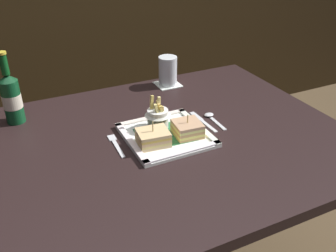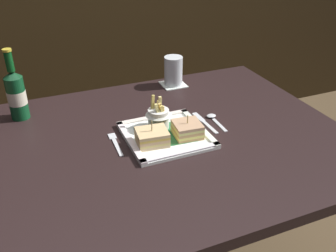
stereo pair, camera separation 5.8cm
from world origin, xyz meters
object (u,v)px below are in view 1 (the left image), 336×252
object	(u,v)px
water_glass	(168,73)
knife	(202,121)
sandwich_half_right	(187,129)
dining_table	(170,163)
sandwich_half_left	(153,137)
spoon	(211,117)
square_plate	(166,135)
beer_bottle	(11,97)
fork	(116,144)
fries_cup	(158,115)

from	to	relation	value
water_glass	knife	distance (m)	0.35
sandwich_half_right	water_glass	xyz separation A→B (m)	(0.13, 0.42, 0.02)
dining_table	sandwich_half_left	xyz separation A→B (m)	(-0.08, -0.03, 0.14)
spoon	square_plate	bearing A→B (deg)	-167.34
square_plate	dining_table	bearing A→B (deg)	-9.02
sandwich_half_left	spoon	distance (m)	0.28
sandwich_half_left	spoon	world-z (taller)	sandwich_half_left
dining_table	spoon	size ratio (longest dim) A/B	9.14
sandwich_half_right	spoon	world-z (taller)	sandwich_half_right
sandwich_half_left	beer_bottle	xyz separation A→B (m)	(-0.37, 0.36, 0.06)
beer_bottle	knife	distance (m)	0.67
fork	knife	distance (m)	0.33
square_plate	beer_bottle	bearing A→B (deg)	142.94
knife	fries_cup	bearing A→B (deg)	177.05
square_plate	knife	size ratio (longest dim) A/B	1.60
sandwich_half_left	fork	xyz separation A→B (m)	(-0.10, 0.06, -0.03)
sandwich_half_left	spoon	size ratio (longest dim) A/B	0.83
dining_table	sandwich_half_right	bearing A→B (deg)	-35.29
square_plate	spoon	world-z (taller)	square_plate
sandwich_half_left	sandwich_half_right	size ratio (longest dim) A/B	1.13
square_plate	water_glass	xyz separation A→B (m)	(0.19, 0.39, 0.05)
sandwich_half_left	fork	size ratio (longest dim) A/B	0.73
sandwich_half_right	fries_cup	bearing A→B (deg)	128.53
fries_cup	beer_bottle	bearing A→B (deg)	146.95
fries_cup	spoon	size ratio (longest dim) A/B	0.89
water_glass	spoon	world-z (taller)	water_glass
sandwich_half_left	knife	bearing A→B (deg)	18.68
sandwich_half_left	beer_bottle	bearing A→B (deg)	135.76
fries_cup	water_glass	size ratio (longest dim) A/B	0.94
spoon	sandwich_half_left	bearing A→B (deg)	-163.00
sandwich_half_left	knife	world-z (taller)	sandwich_half_left
square_plate	fries_cup	xyz separation A→B (m)	(-0.01, 0.05, 0.05)
sandwich_half_left	fork	bearing A→B (deg)	149.90
beer_bottle	knife	xyz separation A→B (m)	(0.60, -0.29, -0.09)
dining_table	water_glass	distance (m)	0.46
sandwich_half_right	spoon	distance (m)	0.17
spoon	water_glass	bearing A→B (deg)	91.66
sandwich_half_left	spoon	bearing A→B (deg)	17.00
dining_table	square_plate	distance (m)	0.12
dining_table	spoon	distance (m)	0.23
sandwich_half_left	water_glass	bearing A→B (deg)	58.87
sandwich_half_right	fork	bearing A→B (deg)	165.04
dining_table	sandwich_half_left	world-z (taller)	sandwich_half_left
beer_bottle	water_glass	distance (m)	0.63
square_plate	fries_cup	world-z (taller)	fries_cup
water_glass	knife	bearing A→B (deg)	-95.10
water_glass	spoon	xyz separation A→B (m)	(0.01, -0.34, -0.05)
sandwich_half_right	fries_cup	xyz separation A→B (m)	(-0.07, 0.08, 0.02)
beer_bottle	spoon	distance (m)	0.70
fork	spoon	distance (m)	0.37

